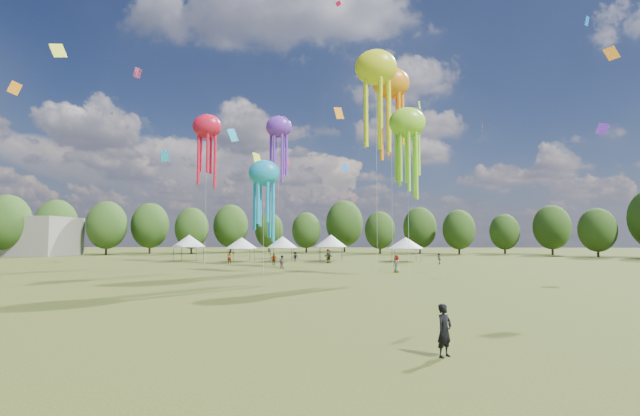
{
  "coord_description": "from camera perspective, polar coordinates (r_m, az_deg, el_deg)",
  "views": [
    {
      "loc": [
        4.37,
        -17.25,
        3.91
      ],
      "look_at": [
        2.76,
        15.0,
        6.0
      ],
      "focal_mm": 25.12,
      "sensor_mm": 36.0,
      "label": 1
    }
  ],
  "objects": [
    {
      "name": "show_kites",
      "position": [
        59.81,
        2.17,
        11.34
      ],
      "size": [
        32.22,
        25.61,
        29.15
      ],
      "color": "purple",
      "rests_on": "ground"
    },
    {
      "name": "small_kites",
      "position": [
        64.61,
        -2.87,
        18.88
      ],
      "size": [
        65.8,
        57.01,
        42.7
      ],
      "color": "purple",
      "rests_on": "ground"
    },
    {
      "name": "treeline",
      "position": [
        80.23,
        -3.03,
        -1.82
      ],
      "size": [
        201.57,
        95.24,
        13.43
      ],
      "color": "#38281C",
      "rests_on": "ground"
    },
    {
      "name": "spectators_far",
      "position": [
        65.28,
        1.41,
        -6.36
      ],
      "size": [
        31.07,
        27.04,
        1.91
      ],
      "color": "gray",
      "rests_on": "ground"
    },
    {
      "name": "festival_tents",
      "position": [
        71.66,
        -3.74,
        -4.33
      ],
      "size": [
        40.35,
        6.9,
        4.29
      ],
      "color": "#47474C",
      "rests_on": "ground"
    },
    {
      "name": "ground",
      "position": [
        18.22,
        -11.53,
        -16.02
      ],
      "size": [
        300.0,
        300.0,
        0.0
      ],
      "primitive_type": "plane",
      "color": "#384416",
      "rests_on": "ground"
    },
    {
      "name": "spectator_near",
      "position": [
        55.59,
        -4.86,
        -6.88
      ],
      "size": [
        1.0,
        0.94,
        1.63
      ],
      "primitive_type": "imported",
      "rotation": [
        0.0,
        0.0,
        2.61
      ],
      "color": "gray",
      "rests_on": "ground"
    },
    {
      "name": "observer_main",
      "position": [
        15.69,
        15.58,
        -14.79
      ],
      "size": [
        0.74,
        0.72,
        1.71
      ],
      "primitive_type": "imported",
      "rotation": [
        0.0,
        0.0,
        0.73
      ],
      "color": "black",
      "rests_on": "ground"
    }
  ]
}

